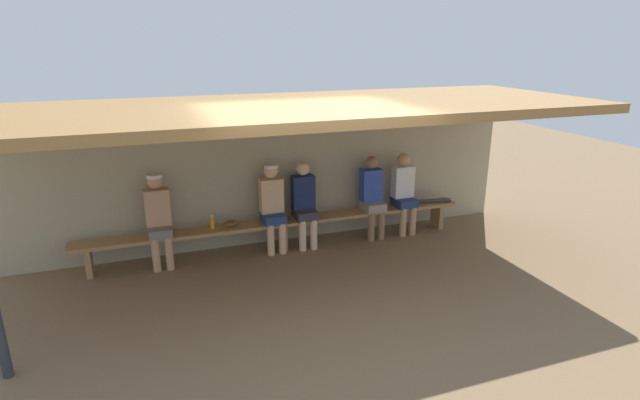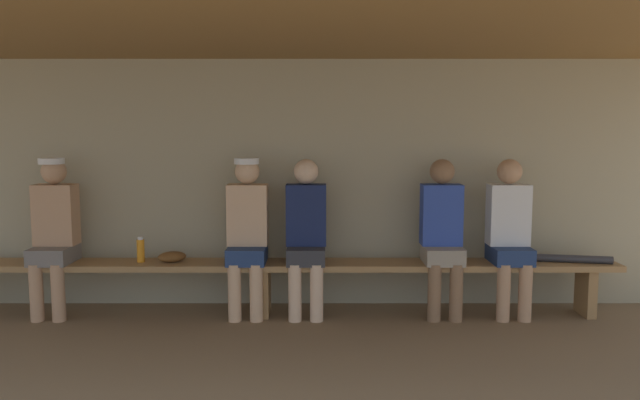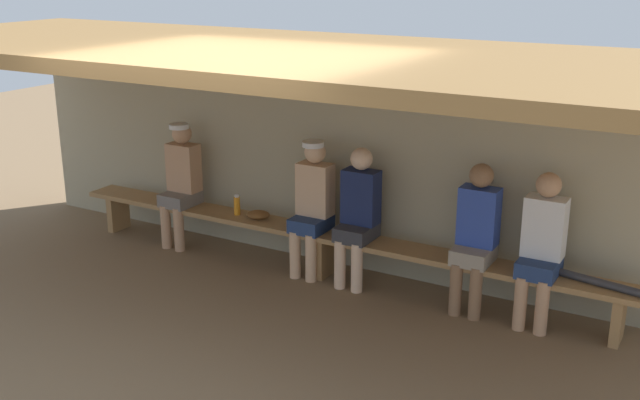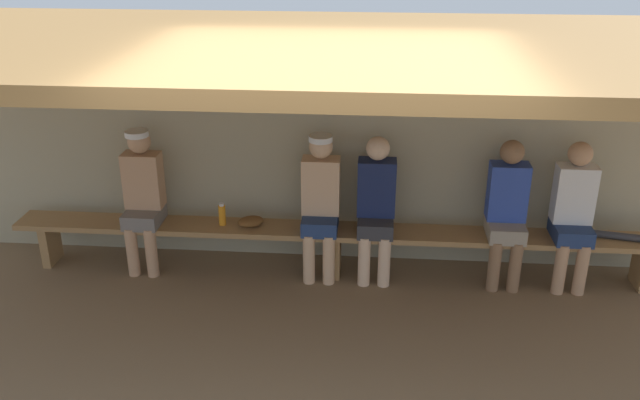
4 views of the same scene
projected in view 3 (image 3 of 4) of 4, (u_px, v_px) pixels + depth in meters
The scene contains 12 objects.
ground_plane at pixel (233, 340), 6.33m from camera, with size 24.00×24.00×0.00m, color brown.
back_wall at pixel (347, 159), 7.65m from camera, with size 8.00×0.20×2.20m, color tan.
dugout_roof at pixel (274, 55), 6.22m from camera, with size 8.00×2.80×0.12m, color olive.
bench at pixel (325, 239), 7.49m from camera, with size 6.00×0.36×0.46m.
player_with_sunglasses at pixel (542, 244), 6.40m from camera, with size 0.34×0.42×1.34m.
player_rightmost at pixel (358, 212), 7.22m from camera, with size 0.34×0.42×1.34m.
player_in_white at pixel (181, 179), 8.23m from camera, with size 0.34×0.42×1.34m.
player_in_blue at pixel (476, 232), 6.68m from camera, with size 0.34×0.42×1.34m.
player_in_red at pixel (312, 202), 7.46m from camera, with size 0.34×0.42×1.34m.
water_bottle_clear at pixel (237, 205), 7.95m from camera, with size 0.07×0.07×0.22m.
baseball_glove_worn at pixel (258, 215), 7.83m from camera, with size 0.24×0.17×0.09m, color brown.
baseball_bat at pixel (589, 280), 6.28m from camera, with size 0.07×0.07×0.89m, color #333338.
Camera 3 is at (3.45, -4.57, 3.01)m, focal length 43.01 mm.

